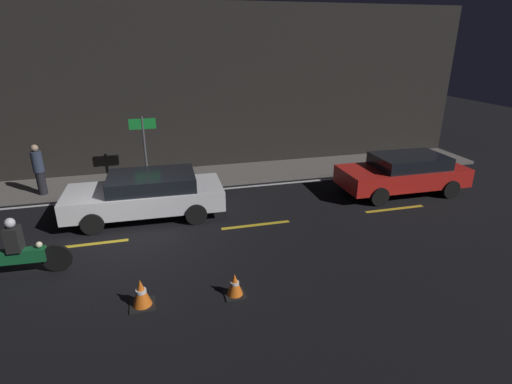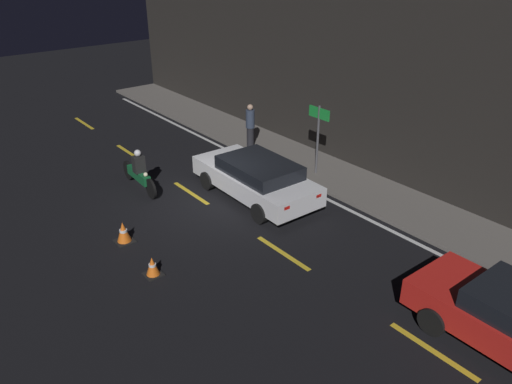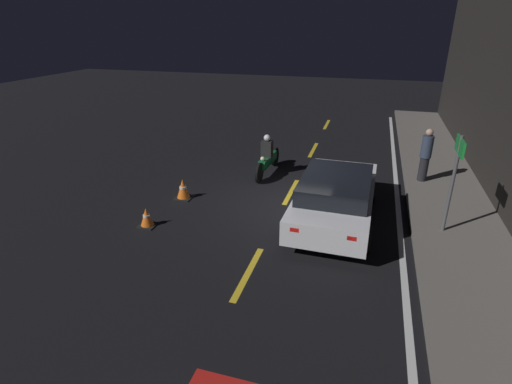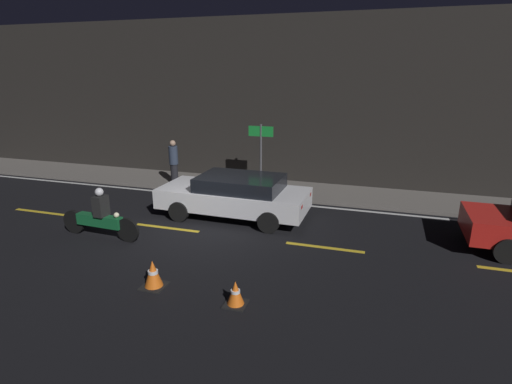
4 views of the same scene
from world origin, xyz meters
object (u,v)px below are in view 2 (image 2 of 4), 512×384
Objects in this scene: pedestrian at (250,125)px; motorcycle at (139,173)px; traffic_cone_near at (123,232)px; shop_sign at (318,127)px; sedan_white at (256,177)px; traffic_cone_mid at (153,267)px.

motorcycle is at bearing -84.69° from pedestrian.
traffic_cone_near is 0.25× the size of shop_sign.
shop_sign is at bearing -89.02° from sedan_white.
pedestrian is (-3.20, 6.90, 0.69)m from traffic_cone_near.
shop_sign reaches higher than motorcycle.
pedestrian is at bearing 125.76° from traffic_cone_mid.
pedestrian is (-3.39, 2.44, 0.27)m from sedan_white.
motorcycle is 1.02× the size of shop_sign.
motorcycle is 4.82× the size of traffic_cone_mid.
motorcycle is 3.32m from traffic_cone_near.
shop_sign reaches higher than traffic_cone_mid.
pedestrian is at bearing 114.90° from traffic_cone_near.
traffic_cone_near is (2.73, -1.87, -0.27)m from motorcycle.
traffic_cone_near is 7.27m from shop_sign.
sedan_white is 1.89× the size of shop_sign.
traffic_cone_near is (-0.19, -4.45, -0.42)m from sedan_white.
traffic_cone_near is at bearing 88.92° from sedan_white.
sedan_white is 4.90m from traffic_cone_mid.
pedestrian is at bearing 98.31° from motorcycle.
shop_sign reaches higher than pedestrian.
motorcycle is 4.08× the size of traffic_cone_near.
traffic_cone_near is 7.63m from pedestrian.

